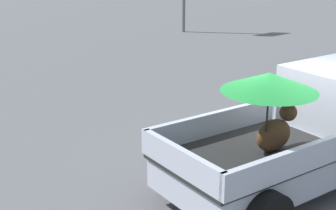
% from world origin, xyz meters
% --- Properties ---
extents(ground_plane, '(80.00, 80.00, 0.00)m').
position_xyz_m(ground_plane, '(0.00, 0.00, 0.00)').
color(ground_plane, '#4C4C4F').
extents(pickup_truck_main, '(5.18, 2.56, 2.20)m').
position_xyz_m(pickup_truck_main, '(0.42, -0.05, 0.98)').
color(pickup_truck_main, black).
rests_on(pickup_truck_main, ground).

